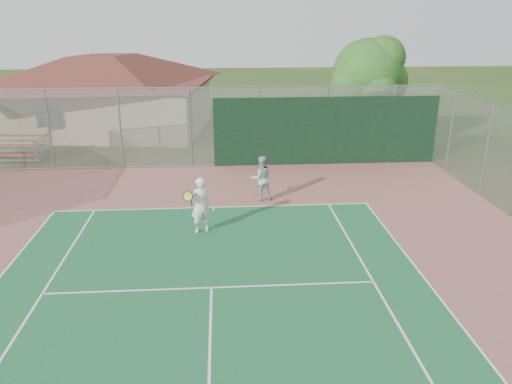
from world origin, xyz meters
TOP-DOWN VIEW (x-y plane):
  - back_fence at (2.11, 16.98)m, footprint 20.08×0.11m
  - side_fence_right at (10.00, 12.50)m, footprint 0.08×9.00m
  - clubhouse at (-6.17, 24.66)m, footprint 12.80×9.46m
  - bleachers at (-9.38, 18.80)m, footprint 2.87×1.84m
  - tree at (7.48, 19.32)m, footprint 3.96×3.75m
  - player_white_front at (-0.36, 9.83)m, footprint 0.90×0.74m
  - player_grey_back at (1.75, 12.57)m, footprint 0.89×0.74m

SIDE VIEW (x-z plane):
  - bleachers at x=-9.38m, z-range 0.03..1.08m
  - player_grey_back at x=1.75m, z-range 0.00..1.64m
  - player_white_front at x=-0.36m, z-range 0.01..1.79m
  - back_fence at x=2.11m, z-range -0.09..3.43m
  - side_fence_right at x=10.00m, z-range 0.00..3.50m
  - clubhouse at x=-6.17m, z-range 0.04..5.14m
  - tree at x=7.48m, z-range 0.87..6.39m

